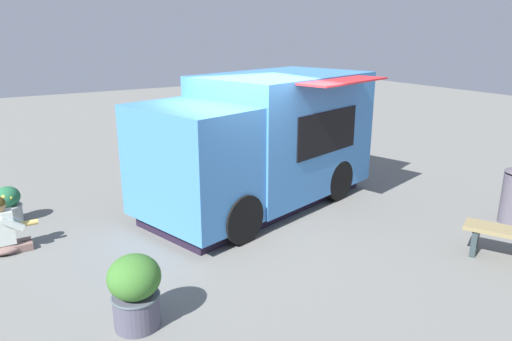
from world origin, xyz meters
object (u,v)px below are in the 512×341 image
person_customer (5,231)px  planter_flowering_near (300,139)px  food_truck (262,144)px  planter_flowering_far (135,290)px  planter_flowering_side (8,205)px

person_customer → planter_flowering_near: person_customer is taller
food_truck → person_customer: (0.27, 4.44, -0.84)m
food_truck → planter_flowering_far: 4.31m
planter_flowering_near → planter_flowering_far: bearing=130.4°
food_truck → planter_flowering_far: size_ratio=5.75×
person_customer → planter_flowering_side: size_ratio=1.37×
person_customer → planter_flowering_near: (2.59, -7.53, 0.01)m
planter_flowering_far → food_truck: bearing=-51.9°
person_customer → planter_flowering_far: size_ratio=1.03×
planter_flowering_far → planter_flowering_near: bearing=-49.6°
person_customer → planter_flowering_near: size_ratio=1.34×
food_truck → planter_flowering_far: (-2.62, 3.34, -0.73)m
planter_flowering_side → food_truck: bearing=-109.6°
planter_flowering_far → planter_flowering_side: 4.25m
planter_flowering_far → planter_flowering_side: planter_flowering_far is taller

